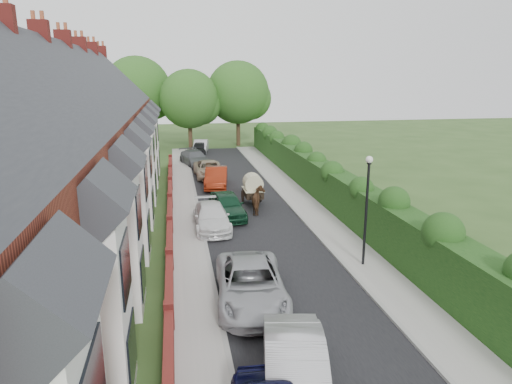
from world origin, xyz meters
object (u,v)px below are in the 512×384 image
car_silver_b (251,284)px  car_black (199,148)px  horse (259,201)px  car_green (227,205)px  car_white (212,217)px  car_beige (209,169)px  car_grey (195,158)px  car_silver_a (295,369)px  car_red (216,178)px  horse_cart (253,187)px  lamppost (367,197)px

car_silver_b → car_black: (0.07, 34.84, -0.10)m
car_black → horse: size_ratio=2.02×
car_green → car_black: (-0.31, 23.76, -0.11)m
car_white → car_beige: size_ratio=0.95×
car_green → car_black: car_green is taller
car_white → car_grey: size_ratio=0.96×
car_beige → car_green: bearing=-91.3°
car_silver_a → car_black: car_silver_a is taller
car_beige → car_grey: (-0.93, 5.63, 0.03)m
car_black → horse: horse is taller
car_white → car_grey: (0.00, 19.22, 0.03)m
car_red → horse: bearing=-67.4°
car_grey → horse_cart: bearing=-92.5°
car_green → car_beige: bearing=86.6°
car_white → car_beige: (0.93, 13.60, 0.01)m
car_grey → car_beige: bearing=-95.5°
car_green → horse_cart: size_ratio=1.56×
car_silver_a → horse: size_ratio=2.45×
lamppost → car_beige: size_ratio=1.02×
car_red → car_beige: (-0.28, 3.70, -0.08)m
lamppost → car_grey: 26.73m
horse → horse_cart: size_ratio=0.67×
car_white → horse_cart: bearing=54.7°
lamppost → car_grey: size_ratio=1.02×
horse → car_silver_b: bearing=86.8°
car_grey → car_red: bearing=-97.5°
lamppost → car_grey: (-6.40, 25.82, -2.57)m
car_silver_b → car_green: 11.09m
car_silver_b → horse: 11.81m
car_white → car_red: size_ratio=1.01×
car_silver_b → car_white: size_ratio=1.17×
horse → horse_cart: 2.16m
car_silver_a → car_silver_b: car_silver_a is taller
lamppost → car_beige: 21.09m
car_silver_b → car_red: car_red is taller
car_beige → car_black: car_beige is taller
car_white → car_green: size_ratio=1.04×
car_black → car_white: bearing=-84.0°
car_silver_b → car_red: 18.98m
car_green → car_red: size_ratio=0.97×
car_red → car_black: (-0.39, 15.87, -0.11)m
car_silver_a → car_green: size_ratio=1.05×
car_green → horse_cart: bearing=46.9°
car_silver_a → car_grey: (-1.06, 33.67, -0.06)m
car_silver_b → car_grey: bearing=96.0°
car_red → car_black: size_ratio=1.20×
car_silver_b → horse: size_ratio=2.85×
horse → horse_cart: horse_cart is taller
car_silver_a → horse_cart: horse_cart is taller
car_red → horse_cart: 5.68m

